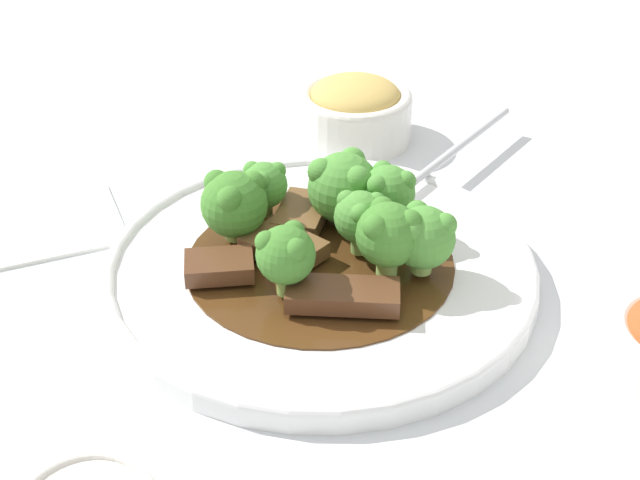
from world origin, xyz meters
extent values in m
plane|color=silver|center=(0.00, 0.00, 0.00)|extent=(4.00, 4.00, 0.00)
cylinder|color=white|center=(0.00, 0.00, 0.01)|extent=(0.31, 0.31, 0.01)
torus|color=white|center=(0.00, 0.00, 0.01)|extent=(0.31, 0.31, 0.01)
cylinder|color=#4C2D14|center=(0.00, 0.00, 0.01)|extent=(0.19, 0.19, 0.00)
cube|color=#56331E|center=(0.00, 0.07, 0.03)|extent=(0.04, 0.05, 0.01)
cube|color=brown|center=(0.01, 0.02, 0.03)|extent=(0.07, 0.06, 0.01)
cube|color=#56331E|center=(-0.06, 0.00, 0.03)|extent=(0.05, 0.08, 0.01)
cube|color=brown|center=(0.05, 0.00, 0.03)|extent=(0.06, 0.06, 0.01)
cylinder|color=#8EB756|center=(-0.03, -0.04, 0.03)|extent=(0.01, 0.01, 0.02)
sphere|color=#427F2D|center=(-0.03, -0.04, 0.05)|extent=(0.04, 0.04, 0.04)
sphere|color=#427F2D|center=(-0.02, -0.04, 0.06)|extent=(0.02, 0.02, 0.02)
sphere|color=#427F2D|center=(-0.04, -0.03, 0.06)|extent=(0.02, 0.02, 0.02)
sphere|color=#427F2D|center=(-0.04, -0.05, 0.06)|extent=(0.02, 0.02, 0.02)
cylinder|color=#8EB756|center=(0.07, 0.02, 0.03)|extent=(0.01, 0.01, 0.01)
sphere|color=#4C8E38|center=(0.07, 0.02, 0.04)|extent=(0.04, 0.04, 0.04)
sphere|color=#4C8E38|center=(0.08, 0.03, 0.05)|extent=(0.01, 0.01, 0.01)
sphere|color=#4C8E38|center=(0.06, 0.03, 0.05)|extent=(0.01, 0.01, 0.01)
sphere|color=#4C8E38|center=(0.07, 0.01, 0.05)|extent=(0.01, 0.01, 0.01)
cylinder|color=#7FA84C|center=(-0.03, 0.03, 0.03)|extent=(0.01, 0.01, 0.02)
sphere|color=#427F2D|center=(-0.03, 0.03, 0.05)|extent=(0.04, 0.04, 0.04)
sphere|color=#427F2D|center=(-0.03, 0.05, 0.06)|extent=(0.02, 0.02, 0.02)
sphere|color=#427F2D|center=(-0.05, 0.03, 0.06)|extent=(0.02, 0.02, 0.02)
sphere|color=#427F2D|center=(-0.02, 0.02, 0.06)|extent=(0.02, 0.02, 0.02)
cylinder|color=#8EB756|center=(0.02, -0.06, 0.03)|extent=(0.01, 0.01, 0.02)
sphere|color=#4C8E38|center=(0.02, -0.06, 0.05)|extent=(0.04, 0.04, 0.04)
sphere|color=#4C8E38|center=(0.02, -0.05, 0.06)|extent=(0.02, 0.02, 0.02)
sphere|color=#4C8E38|center=(0.02, -0.07, 0.06)|extent=(0.02, 0.02, 0.02)
sphere|color=#4C8E38|center=(0.04, -0.06, 0.06)|extent=(0.02, 0.02, 0.02)
cylinder|color=#8EB756|center=(0.04, 0.05, 0.02)|extent=(0.02, 0.02, 0.01)
sphere|color=#427F2D|center=(0.04, 0.05, 0.05)|extent=(0.05, 0.05, 0.05)
sphere|color=#427F2D|center=(0.03, 0.06, 0.06)|extent=(0.02, 0.02, 0.02)
sphere|color=#427F2D|center=(0.05, 0.04, 0.06)|extent=(0.02, 0.02, 0.02)
sphere|color=#427F2D|center=(0.05, 0.06, 0.06)|extent=(0.02, 0.02, 0.02)
cylinder|color=#8EB756|center=(0.04, -0.03, 0.02)|extent=(0.02, 0.02, 0.01)
sphere|color=#4C8E38|center=(0.04, -0.03, 0.05)|extent=(0.05, 0.05, 0.05)
sphere|color=#4C8E38|center=(0.03, -0.04, 0.06)|extent=(0.02, 0.02, 0.02)
sphere|color=#4C8E38|center=(0.06, -0.04, 0.06)|extent=(0.02, 0.02, 0.02)
sphere|color=#4C8E38|center=(0.05, -0.01, 0.06)|extent=(0.02, 0.02, 0.02)
cylinder|color=#8EB756|center=(-0.04, -0.06, 0.03)|extent=(0.01, 0.01, 0.01)
sphere|color=#4C8E38|center=(-0.04, -0.06, 0.05)|extent=(0.04, 0.04, 0.04)
sphere|color=#4C8E38|center=(-0.04, -0.08, 0.06)|extent=(0.02, 0.02, 0.02)
sphere|color=#4C8E38|center=(-0.02, -0.06, 0.06)|extent=(0.02, 0.02, 0.02)
sphere|color=#4C8E38|center=(-0.04, -0.05, 0.06)|extent=(0.02, 0.02, 0.02)
cylinder|color=#7FA84C|center=(0.00, -0.03, 0.03)|extent=(0.01, 0.01, 0.02)
sphere|color=#4C8E38|center=(0.00, -0.03, 0.05)|extent=(0.04, 0.04, 0.04)
sphere|color=#4C8E38|center=(0.00, -0.04, 0.06)|extent=(0.01, 0.01, 0.01)
sphere|color=#4C8E38|center=(0.01, -0.02, 0.06)|extent=(0.01, 0.01, 0.01)
sphere|color=#4C8E38|center=(-0.01, -0.03, 0.06)|extent=(0.01, 0.01, 0.01)
ellipsoid|color=silver|center=(0.05, -0.06, 0.03)|extent=(0.08, 0.09, 0.01)
cylinder|color=silver|center=(0.12, -0.16, 0.02)|extent=(0.12, 0.15, 0.01)
cylinder|color=white|center=(0.21, -0.09, 0.00)|extent=(0.06, 0.06, 0.01)
cylinder|color=white|center=(0.21, -0.09, 0.02)|extent=(0.10, 0.10, 0.04)
torus|color=white|center=(0.21, -0.09, 0.04)|extent=(0.10, 0.10, 0.01)
ellipsoid|color=tan|center=(0.21, -0.09, 0.04)|extent=(0.08, 0.08, 0.03)
cube|color=silver|center=(0.13, 0.19, 0.00)|extent=(0.11, 0.12, 0.01)
camera|label=1|loc=(-0.50, 0.14, 0.38)|focal=50.00mm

